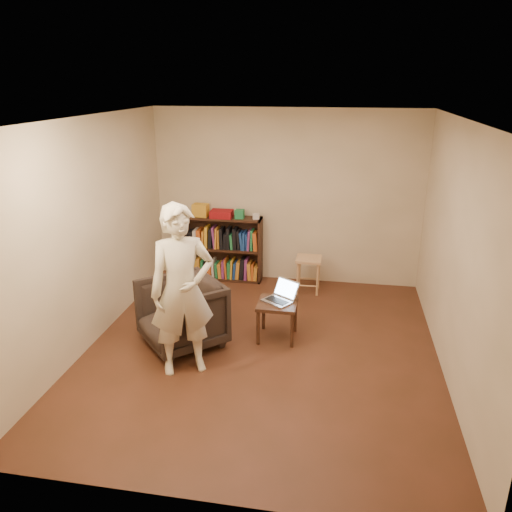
% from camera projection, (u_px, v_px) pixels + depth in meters
% --- Properties ---
extents(floor, '(4.50, 4.50, 0.00)m').
position_uv_depth(floor, '(261.00, 350.00, 5.79)').
color(floor, '#402414').
rests_on(floor, ground).
extents(ceiling, '(4.50, 4.50, 0.00)m').
position_uv_depth(ceiling, '(262.00, 119.00, 4.92)').
color(ceiling, silver).
rests_on(ceiling, wall_back).
extents(wall_back, '(4.00, 0.00, 4.00)m').
position_uv_depth(wall_back, '(286.00, 198.00, 7.45)').
color(wall_back, beige).
rests_on(wall_back, floor).
extents(wall_left, '(0.00, 4.50, 4.50)m').
position_uv_depth(wall_left, '(89.00, 234.00, 5.69)').
color(wall_left, beige).
rests_on(wall_left, floor).
extents(wall_right, '(0.00, 4.50, 4.50)m').
position_uv_depth(wall_right, '(457.00, 255.00, 5.03)').
color(wall_right, beige).
rests_on(wall_right, floor).
extents(bookshelf, '(1.20, 0.30, 1.00)m').
position_uv_depth(bookshelf, '(223.00, 252.00, 7.75)').
color(bookshelf, black).
rests_on(bookshelf, floor).
extents(box_yellow, '(0.24, 0.18, 0.19)m').
position_uv_depth(box_yellow, '(201.00, 210.00, 7.57)').
color(box_yellow, gold).
rests_on(box_yellow, bookshelf).
extents(red_cloth, '(0.33, 0.25, 0.11)m').
position_uv_depth(red_cloth, '(222.00, 214.00, 7.51)').
color(red_cloth, maroon).
rests_on(red_cloth, bookshelf).
extents(box_green, '(0.13, 0.13, 0.13)m').
position_uv_depth(box_green, '(240.00, 214.00, 7.46)').
color(box_green, '#1F7541').
rests_on(box_green, bookshelf).
extents(box_white, '(0.12, 0.12, 0.08)m').
position_uv_depth(box_white, '(256.00, 216.00, 7.44)').
color(box_white, beige).
rests_on(box_white, bookshelf).
extents(stool, '(0.36, 0.36, 0.52)m').
position_uv_depth(stool, '(309.00, 264.00, 7.26)').
color(stool, tan).
rests_on(stool, floor).
extents(armchair, '(1.21, 1.21, 0.79)m').
position_uv_depth(armchair, '(181.00, 313.00, 5.81)').
color(armchair, '#2B211D').
rests_on(armchair, floor).
extents(side_table, '(0.46, 0.46, 0.47)m').
position_uv_depth(side_table, '(277.00, 308.00, 5.94)').
color(side_table, '#301F10').
rests_on(side_table, floor).
extents(laptop, '(0.47, 0.47, 0.23)m').
position_uv_depth(laptop, '(281.00, 296.00, 5.96)').
color(laptop, '#B3B2B7').
rests_on(laptop, side_table).
extents(person, '(0.80, 0.70, 1.83)m').
position_uv_depth(person, '(182.00, 291.00, 5.12)').
color(person, beige).
rests_on(person, floor).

